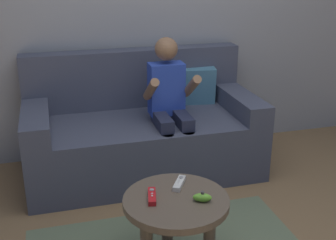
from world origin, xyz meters
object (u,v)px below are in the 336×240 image
object	(u,v)px
nunchuk_lime	(202,197)
game_remote_red_far_corner	(152,196)
game_remote_white_near_edge	(179,183)
coffee_table	(176,213)
person_seated_on_couch	(170,102)
couch	(143,131)

from	to	relation	value
nunchuk_lime	game_remote_red_far_corner	world-z (taller)	nunchuk_lime
nunchuk_lime	game_remote_white_near_edge	bearing A→B (deg)	109.00
coffee_table	nunchuk_lime	distance (m)	0.17
game_remote_white_near_edge	game_remote_red_far_corner	xyz separation A→B (m)	(-0.16, -0.09, 0.00)
coffee_table	game_remote_red_far_corner	distance (m)	0.15
person_seated_on_couch	game_remote_white_near_edge	xyz separation A→B (m)	(-0.20, -0.89, -0.13)
coffee_table	game_remote_red_far_corner	xyz separation A→B (m)	(-0.11, 0.02, 0.10)
couch	nunchuk_lime	distance (m)	1.26
nunchuk_lime	game_remote_red_far_corner	bearing A→B (deg)	158.59
game_remote_white_near_edge	nunchuk_lime	distance (m)	0.18
person_seated_on_couch	coffee_table	bearing A→B (deg)	-104.12
coffee_table	game_remote_white_near_edge	distance (m)	0.15
person_seated_on_couch	coffee_table	world-z (taller)	person_seated_on_couch
coffee_table	game_remote_white_near_edge	world-z (taller)	game_remote_white_near_edge
coffee_table	nunchuk_lime	world-z (taller)	nunchuk_lime
game_remote_red_far_corner	coffee_table	bearing A→B (deg)	-10.87
coffee_table	game_remote_white_near_edge	size ratio (longest dim) A/B	3.69
person_seated_on_couch	coffee_table	xyz separation A→B (m)	(-0.25, -1.00, -0.23)
couch	nunchuk_lime	world-z (taller)	couch
game_remote_white_near_edge	nunchuk_lime	xyz separation A→B (m)	(0.06, -0.17, 0.01)
couch	game_remote_white_near_edge	size ratio (longest dim) A/B	11.87
nunchuk_lime	game_remote_red_far_corner	size ratio (longest dim) A/B	0.69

